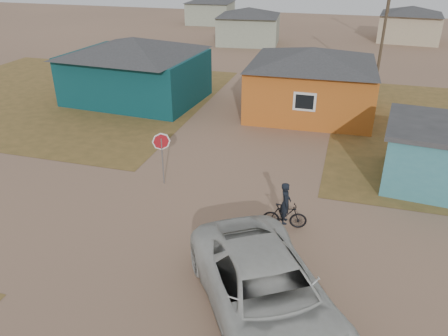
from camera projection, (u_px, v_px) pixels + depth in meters
The scene contains 12 objects.
ground at pixel (188, 238), 14.85m from camera, with size 120.00×120.00×0.00m, color #926D54.
grass_nw at pixel (61, 95), 29.50m from camera, with size 20.00×18.00×0.00m, color brown.
house_teal at pixel (135, 68), 27.63m from camera, with size 8.93×7.08×4.00m.
house_yellow at pixel (311, 80), 25.33m from camera, with size 7.72×6.76×3.90m.
house_pale_west at pixel (249, 25), 44.68m from camera, with size 7.04×6.15×3.60m.
house_beige_east at pixel (410, 23), 45.82m from camera, with size 6.95×6.05×3.60m.
house_pale_north at pixel (210, 10), 57.03m from camera, with size 6.28×5.81×3.40m.
utility_pole_near at pixel (385, 25), 30.23m from camera, with size 1.40×0.20×8.00m.
utility_pole_far at pixel (390, 1), 43.71m from camera, with size 1.40×0.20×8.00m.
stop_sign at pixel (162, 146), 17.61m from camera, with size 0.74×0.14×2.28m.
cyclist at pixel (285, 212), 15.17m from camera, with size 1.61×0.69×1.77m.
vehicle at pixel (267, 292), 11.26m from camera, with size 2.93×6.35×1.76m, color silver.
Camera 1 is at (4.61, -11.35, 8.81)m, focal length 35.00 mm.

